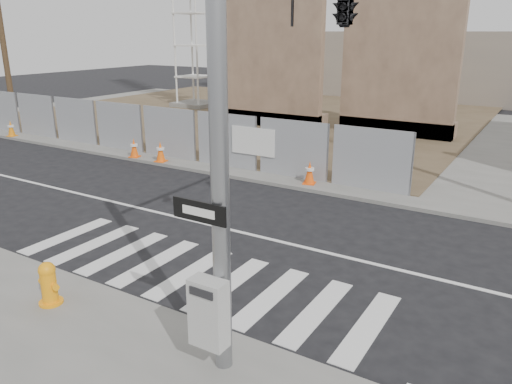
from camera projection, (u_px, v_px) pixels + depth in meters
The scene contains 12 objects.
ground at pixel (251, 235), 12.85m from camera, with size 100.00×100.00×0.00m, color black.
sidewalk_far at pixel (403, 138), 24.21m from camera, with size 50.00×20.00×0.12m, color slate.
signal_pole at pixel (311, 45), 8.48m from camera, with size 0.96×5.87×7.00m.
chain_link_fence at pixel (116, 126), 21.52m from camera, with size 24.60×0.04×2.00m, color gray.
concrete_wall_left at pixel (270, 64), 25.91m from camera, with size 6.00×1.30×8.00m.
concrete_wall_right at pixel (400, 67), 23.50m from camera, with size 5.50×1.30×8.00m.
utility_pole_left at pixel (1, 27), 24.64m from camera, with size 1.60×0.28×10.00m.
fire_hydrant at pixel (49, 283), 9.27m from camera, with size 0.57×0.57×0.84m.
traffic_cone_a at pixel (11, 129), 24.26m from camera, with size 0.47×0.47×0.77m.
traffic_cone_b at pixel (134, 148), 20.20m from camera, with size 0.49×0.49×0.77m.
traffic_cone_c at pixel (160, 152), 19.50m from camera, with size 0.47×0.47×0.80m.
traffic_cone_d at pixel (310, 173), 16.65m from camera, with size 0.48×0.48×0.78m.
Camera 1 is at (6.30, -10.09, 5.00)m, focal length 35.00 mm.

